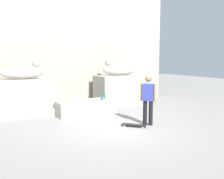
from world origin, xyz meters
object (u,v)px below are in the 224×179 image
(statue_reclining_left, at_px, (23,72))
(skater, at_px, (148,98))
(statue_reclining_right, at_px, (119,69))
(bottle_green, at_px, (105,96))
(skateboard, at_px, (134,125))
(bottle_blue, at_px, (102,97))

(statue_reclining_left, height_order, skater, statue_reclining_left)
(statue_reclining_right, bearing_deg, bottle_green, 54.89)
(skater, relative_size, bottle_green, 5.97)
(skater, height_order, skateboard, skater)
(statue_reclining_right, xyz_separation_m, skater, (-1.01, -3.61, -0.77))
(skateboard, distance_m, bottle_blue, 2.20)
(statue_reclining_right, relative_size, bottle_green, 6.02)
(skater, relative_size, skateboard, 2.32)
(statue_reclining_left, distance_m, skater, 4.97)
(statue_reclining_right, xyz_separation_m, skateboard, (-1.56, -3.61, -1.62))
(skater, distance_m, skateboard, 1.02)
(skater, bearing_deg, skateboard, 57.10)
(skateboard, height_order, bottle_green, bottle_green)
(statue_reclining_left, relative_size, bottle_green, 5.95)
(bottle_green, distance_m, bottle_blue, 0.37)
(skateboard, xyz_separation_m, bottle_blue, (-0.09, 2.11, 0.61))
(skater, distance_m, bottle_green, 2.42)
(bottle_green, height_order, bottle_blue, bottle_green)
(skater, height_order, bottle_blue, skater)
(bottle_green, xyz_separation_m, bottle_blue, (-0.26, -0.26, -0.00))
(skateboard, bearing_deg, statue_reclining_right, -66.52)
(skater, bearing_deg, statue_reclining_left, 10.55)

